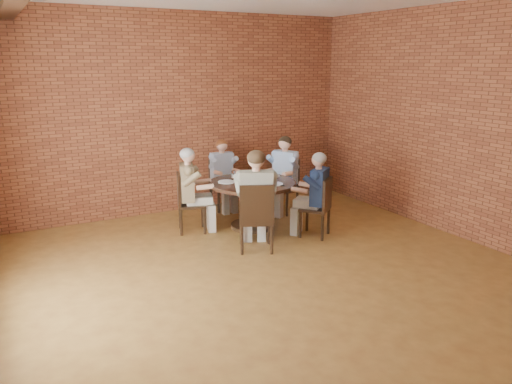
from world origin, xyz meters
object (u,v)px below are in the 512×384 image
smartphone (280,185)px  chair_d (256,215)px  diner_b (223,175)px  chair_e (320,205)px  dining_table (252,195)px  diner_a (283,175)px  diner_e (315,195)px  diner_d (256,201)px  chair_c (186,200)px  chair_b (221,182)px  chair_a (286,183)px  diner_c (191,191)px

smartphone → chair_d: bearing=-146.8°
chair_d → diner_b: bearing=-77.4°
diner_b → chair_e: bearing=-70.5°
dining_table → diner_b: bearing=89.5°
diner_a → diner_e: (-0.22, -1.28, -0.02)m
diner_e → smartphone: (-0.37, 0.41, 0.11)m
chair_d → diner_d: bearing=-90.0°
chair_d → diner_e: size_ratio=0.77×
dining_table → diner_e: 1.03m
chair_e → smartphone: size_ratio=6.76×
chair_d → diner_a: bearing=-107.4°
diner_a → chair_e: diner_a is taller
chair_c → smartphone: bearing=-101.8°
diner_e → chair_b: bearing=-111.2°
chair_a → chair_e: 1.41m
chair_a → chair_b: bearing=-154.9°
diner_d → chair_e: size_ratio=1.56×
chair_a → chair_c: (-1.93, -0.22, -0.01)m
chair_e → smartphone: 0.68m
diner_b → chair_b: bearing=90.0°
diner_e → smartphone: bearing=-86.4°
chair_c → smartphone: size_ratio=6.87×
chair_a → diner_e: (-0.30, -1.32, 0.13)m
chair_d → diner_e: diner_e is taller
dining_table → diner_a: (0.87, 0.48, 0.14)m
chair_a → chair_c: size_ratio=1.01×
chair_c → diner_c: (0.08, -0.02, 0.15)m
chair_c → chair_d: size_ratio=0.94×
chair_b → smartphone: size_ratio=6.64×
chair_a → chair_c: bearing=-112.7°
chair_c → diner_d: diner_d is taller
chair_e → chair_a: bearing=-139.0°
chair_b → diner_a: bearing=-39.3°
dining_table → diner_a: diner_a is taller
chair_d → dining_table: bearing=-90.0°
diner_a → chair_c: 1.87m
diner_c → chair_d: bearing=-142.2°
chair_e → chair_c: bearing=-73.5°
diner_a → smartphone: bearing=-63.2°
dining_table → diner_e: bearing=-51.2°
chair_b → diner_d: bearing=-100.9°
diner_b → diner_e: bearing=-71.3°
chair_a → diner_c: 1.88m
chair_c → smartphone: (1.26, -0.70, 0.25)m
chair_c → smartphone: chair_c is taller
dining_table → diner_c: size_ratio=1.05×
dining_table → diner_b: diner_b is taller
smartphone → chair_e: bearing=-53.0°
diner_d → smartphone: bearing=-120.0°
chair_b → diner_c: diner_c is taller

